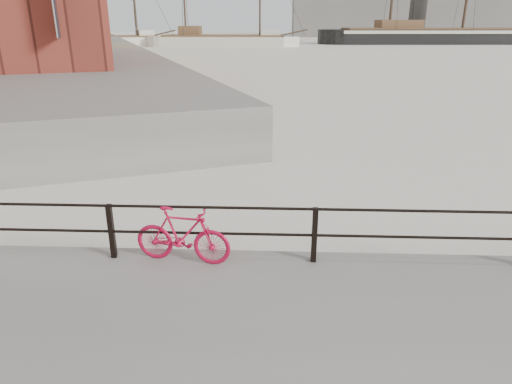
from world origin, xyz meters
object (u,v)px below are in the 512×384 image
(bicycle, at_px, (183,235))
(barque_black, at_px, (460,44))
(schooner_mid, at_px, (223,46))
(workboat_far, at_px, (50,61))
(schooner_left, at_px, (107,46))

(bicycle, relative_size, barque_black, 0.03)
(schooner_mid, xyz_separation_m, workboat_far, (-16.05, -32.99, 0.00))
(barque_black, distance_m, workboat_far, 77.70)
(barque_black, bearing_deg, bicycle, -116.36)
(barque_black, xyz_separation_m, schooner_mid, (-46.70, -12.82, 0.00))
(schooner_mid, xyz_separation_m, schooner_left, (-20.97, -0.82, 0.00))
(bicycle, distance_m, workboat_far, 51.71)
(barque_black, relative_size, workboat_far, 6.10)
(bicycle, xyz_separation_m, schooner_mid, (-8.13, 78.68, -0.85))
(bicycle, xyz_separation_m, workboat_far, (-24.18, 45.70, -0.85))
(bicycle, bearing_deg, workboat_far, 126.99)
(barque_black, height_order, schooner_mid, barque_black)
(schooner_mid, bearing_deg, barque_black, 16.11)
(schooner_left, xyz_separation_m, workboat_far, (4.92, -32.16, 0.00))
(schooner_mid, bearing_deg, schooner_left, -176.99)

